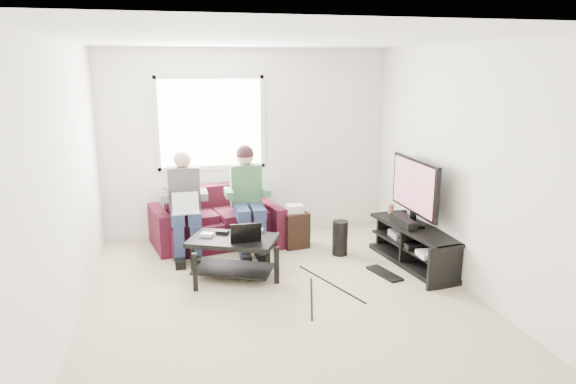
{
  "coord_description": "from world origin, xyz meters",
  "views": [
    {
      "loc": [
        -1.05,
        -4.85,
        2.35
      ],
      "look_at": [
        0.21,
        0.6,
        0.98
      ],
      "focal_mm": 32.0,
      "sensor_mm": 36.0,
      "label": 1
    }
  ],
  "objects": [
    {
      "name": "controller_b",
      "position": [
        -0.52,
        0.8,
        0.5
      ],
      "size": [
        0.17,
        0.14,
        0.04
      ],
      "primitive_type": "cube",
      "rotation": [
        0.0,
        0.0,
        -0.44
      ],
      "color": "black",
      "rests_on": "coffee_table"
    },
    {
      "name": "controller_c",
      "position": [
        -0.12,
        0.77,
        0.5
      ],
      "size": [
        0.16,
        0.13,
        0.04
      ],
      "primitive_type": "cube",
      "rotation": [
        0.0,
        0.0,
        -0.32
      ],
      "color": "gray",
      "rests_on": "coffee_table"
    },
    {
      "name": "floor",
      "position": [
        0.0,
        0.0,
        0.0
      ],
      "size": [
        4.5,
        4.5,
        0.0
      ],
      "primitive_type": "plane",
      "color": "beige",
      "rests_on": "ground"
    },
    {
      "name": "soundbar",
      "position": [
        1.65,
        0.62,
        0.53
      ],
      "size": [
        0.12,
        0.5,
        0.1
      ],
      "primitive_type": "cube",
      "color": "black",
      "rests_on": "tv_stand"
    },
    {
      "name": "tv_stand",
      "position": [
        1.77,
        0.52,
        0.22
      ],
      "size": [
        0.63,
        1.5,
        0.48
      ],
      "color": "black",
      "rests_on": "floor"
    },
    {
      "name": "person_right",
      "position": [
        -0.11,
        1.57,
        0.77
      ],
      "size": [
        0.4,
        0.71,
        1.35
      ],
      "color": "navy",
      "rests_on": "sofa"
    },
    {
      "name": "drink_cup",
      "position": [
        1.72,
        1.15,
        0.54
      ],
      "size": [
        0.08,
        0.08,
        0.12
      ],
      "primitive_type": "cylinder",
      "color": "#A86F48",
      "rests_on": "tv_stand"
    },
    {
      "name": "console_white",
      "position": [
        1.77,
        0.12,
        0.29
      ],
      "size": [
        0.3,
        0.22,
        0.06
      ],
      "primitive_type": "cube",
      "color": "silver",
      "rests_on": "tv_stand"
    },
    {
      "name": "wall_left",
      "position": [
        -2.0,
        0.0,
        1.3
      ],
      "size": [
        0.0,
        4.5,
        4.5
      ],
      "primitive_type": "plane",
      "rotation": [
        1.57,
        0.0,
        1.57
      ],
      "color": "white",
      "rests_on": "floor"
    },
    {
      "name": "wall_front",
      "position": [
        0.0,
        -2.25,
        1.3
      ],
      "size": [
        4.5,
        0.0,
        4.5
      ],
      "primitive_type": "plane",
      "rotation": [
        -1.57,
        0.0,
        0.0
      ],
      "color": "white",
      "rests_on": "floor"
    },
    {
      "name": "keyboard_floor",
      "position": [
        1.29,
        0.31,
        0.01
      ],
      "size": [
        0.29,
        0.52,
        0.03
      ],
      "primitive_type": "cube",
      "rotation": [
        0.0,
        0.0,
        0.26
      ],
      "color": "black",
      "rests_on": "floor"
    },
    {
      "name": "console_black",
      "position": [
        1.77,
        0.47,
        0.29
      ],
      "size": [
        0.38,
        0.3,
        0.07
      ],
      "primitive_type": "cube",
      "color": "black",
      "rests_on": "tv_stand"
    },
    {
      "name": "laptop_silver",
      "position": [
        -0.91,
        1.29,
        0.68
      ],
      "size": [
        0.33,
        0.23,
        0.24
      ],
      "primitive_type": null,
      "rotation": [
        0.0,
        0.0,
        0.03
      ],
      "color": "silver",
      "rests_on": "person_left"
    },
    {
      "name": "coffee_table",
      "position": [
        -0.42,
        0.62,
        0.35
      ],
      "size": [
        1.11,
        0.92,
        0.48
      ],
      "color": "black",
      "rests_on": "floor"
    },
    {
      "name": "end_table",
      "position": [
        0.5,
        1.49,
        0.26
      ],
      "size": [
        0.32,
        0.32,
        0.58
      ],
      "color": "black",
      "rests_on": "floor"
    },
    {
      "name": "wall_back",
      "position": [
        0.0,
        2.25,
        1.3
      ],
      "size": [
        4.5,
        0.0,
        4.5
      ],
      "primitive_type": "plane",
      "rotation": [
        1.57,
        0.0,
        0.0
      ],
      "color": "white",
      "rests_on": "floor"
    },
    {
      "name": "sofa",
      "position": [
        -0.51,
        1.81,
        0.29
      ],
      "size": [
        1.79,
        1.03,
        0.77
      ],
      "color": "#42101E",
      "rests_on": "floor"
    },
    {
      "name": "console_grey",
      "position": [
        1.77,
        0.82,
        0.3
      ],
      "size": [
        0.34,
        0.26,
        0.08
      ],
      "primitive_type": "cube",
      "color": "gray",
      "rests_on": "tv_stand"
    },
    {
      "name": "tv",
      "position": [
        1.77,
        0.62,
        0.94
      ],
      "size": [
        0.12,
        1.1,
        0.81
      ],
      "color": "black",
      "rests_on": "tv_stand"
    },
    {
      "name": "subwoofer",
      "position": [
        0.99,
        1.05,
        0.22
      ],
      "size": [
        0.2,
        0.2,
        0.45
      ],
      "primitive_type": "cylinder",
      "color": "black",
      "rests_on": "floor"
    },
    {
      "name": "wall_right",
      "position": [
        2.0,
        0.0,
        1.3
      ],
      "size": [
        0.0,
        4.5,
        4.5
      ],
      "primitive_type": "plane",
      "rotation": [
        1.57,
        0.0,
        -1.57
      ],
      "color": "white",
      "rests_on": "floor"
    },
    {
      "name": "window",
      "position": [
        -0.5,
        2.23,
        1.6
      ],
      "size": [
        1.48,
        0.04,
        1.28
      ],
      "color": "white",
      "rests_on": "wall_back"
    },
    {
      "name": "controller_a",
      "position": [
        -0.7,
        0.74,
        0.5
      ],
      "size": [
        0.17,
        0.14,
        0.04
      ],
      "primitive_type": "cube",
      "rotation": [
        0.0,
        0.0,
        -0.45
      ],
      "color": "silver",
      "rests_on": "coffee_table"
    },
    {
      "name": "person_left",
      "position": [
        -0.91,
        1.55,
        0.71
      ],
      "size": [
        0.4,
        0.7,
        1.31
      ],
      "color": "navy",
      "rests_on": "sofa"
    },
    {
      "name": "ceiling",
      "position": [
        0.0,
        0.0,
        2.6
      ],
      "size": [
        4.5,
        4.5,
        0.0
      ],
      "primitive_type": "plane",
      "rotation": [
        3.14,
        0.0,
        0.0
      ],
      "color": "white",
      "rests_on": "wall_back"
    },
    {
      "name": "laptop_black",
      "position": [
        -0.3,
        0.54,
        0.6
      ],
      "size": [
        0.4,
        0.33,
        0.24
      ],
      "primitive_type": null,
      "rotation": [
        0.0,
        0.0,
        -0.31
      ],
      "color": "black",
      "rests_on": "coffee_table"
    }
  ]
}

